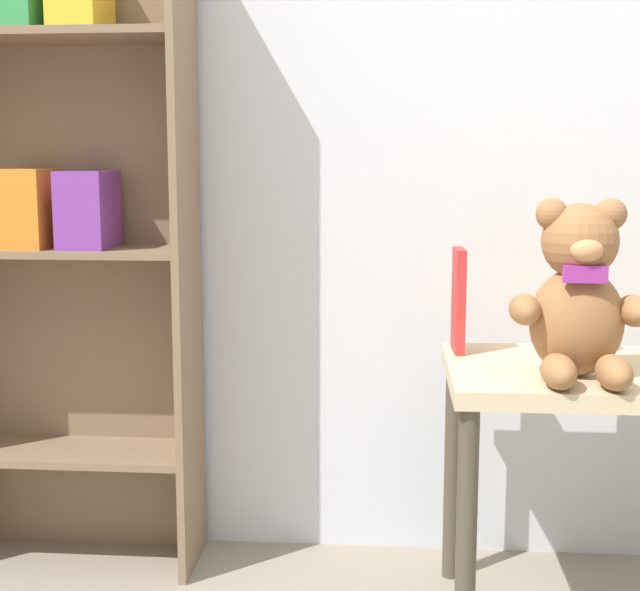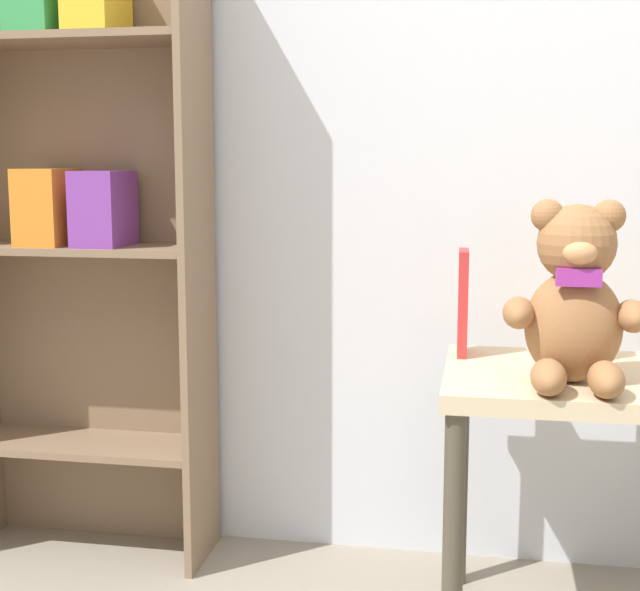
# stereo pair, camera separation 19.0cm
# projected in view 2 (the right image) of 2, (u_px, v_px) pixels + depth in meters

# --- Properties ---
(wall_back) EXTENTS (4.80, 0.06, 2.50)m
(wall_back) POSITION_uv_depth(u_px,v_px,m) (462.00, 47.00, 2.10)
(wall_back) COLOR silver
(wall_back) RESTS_ON ground_plane
(bookshelf_side) EXTENTS (0.62, 0.23, 1.54)m
(bookshelf_side) POSITION_uv_depth(u_px,v_px,m) (84.00, 213.00, 2.19)
(bookshelf_side) COLOR #7F664C
(bookshelf_side) RESTS_ON ground_plane
(display_table) EXTENTS (0.55, 0.46, 0.56)m
(display_table) POSITION_uv_depth(u_px,v_px,m) (582.00, 418.00, 1.79)
(display_table) COLOR beige
(display_table) RESTS_ON ground_plane
(teddy_bear) EXTENTS (0.27, 0.24, 0.35)m
(teddy_bear) POSITION_uv_depth(u_px,v_px,m) (575.00, 301.00, 1.67)
(teddy_bear) COLOR #99663D
(teddy_bear) RESTS_ON display_table
(book_standing_red) EXTENTS (0.02, 0.11, 0.23)m
(book_standing_red) POSITION_uv_depth(u_px,v_px,m) (463.00, 302.00, 1.94)
(book_standing_red) COLOR red
(book_standing_red) RESTS_ON display_table
(book_standing_yellow) EXTENTS (0.04, 0.12, 0.21)m
(book_standing_yellow) POSITION_uv_depth(u_px,v_px,m) (579.00, 311.00, 1.90)
(book_standing_yellow) COLOR gold
(book_standing_yellow) RESTS_ON display_table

